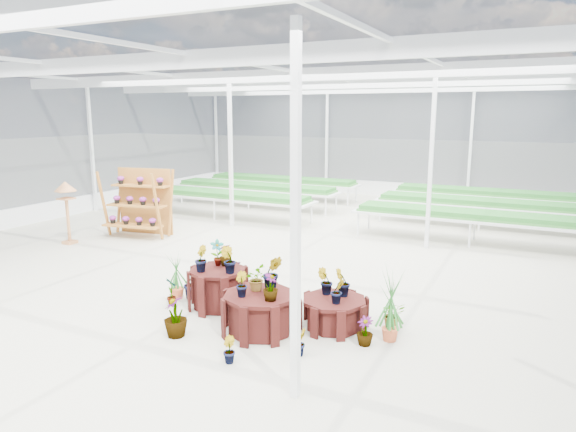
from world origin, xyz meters
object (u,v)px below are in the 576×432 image
at_px(plinth_low, 334,313).
at_px(plinth_mid, 260,313).
at_px(bird_table, 67,213).
at_px(plinth_tall, 218,288).
at_px(shelf_rack, 138,203).

bearing_deg(plinth_low, plinth_mid, -145.01).
relative_size(plinth_low, bird_table, 0.65).
relative_size(plinth_tall, shelf_rack, 0.55).
bearing_deg(bird_table, plinth_tall, -38.46).
distance_m(plinth_tall, bird_table, 6.58).
bearing_deg(plinth_tall, plinth_mid, -26.57).
relative_size(shelf_rack, bird_table, 1.13).
distance_m(shelf_rack, bird_table, 1.85).
xyz_separation_m(plinth_tall, plinth_low, (2.20, 0.10, -0.11)).
bearing_deg(bird_table, plinth_low, -33.16).
bearing_deg(plinth_tall, shelf_rack, 144.98).
bearing_deg(shelf_rack, plinth_mid, -42.78).
height_order(plinth_low, bird_table, bird_table).
bearing_deg(bird_table, shelf_rack, 34.10).
xyz_separation_m(plinth_tall, shelf_rack, (-5.12, 3.59, 0.60)).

